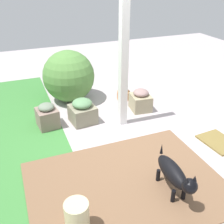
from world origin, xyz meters
name	(u,v)px	position (x,y,z in m)	size (l,w,h in m)	color
ground_plane	(131,135)	(0.00, 0.00, 0.00)	(12.00, 12.00, 0.00)	#AFA3A6
brick_path	(127,185)	(-1.02, 0.55, 0.01)	(1.80, 2.40, 0.02)	brown
porch_pillar	(124,57)	(0.41, -0.02, 1.18)	(0.12, 0.12, 2.36)	white
stone_planter_nearest	(141,100)	(0.74, -0.54, 0.19)	(0.42, 0.39, 0.42)	tan
stone_planter_mid	(83,111)	(0.70, 0.61, 0.21)	(0.46, 0.46, 0.44)	gray
stone_planter_far	(47,116)	(0.77, 1.21, 0.20)	(0.40, 0.37, 0.43)	gray
round_shrub	(69,76)	(1.67, 0.60, 0.51)	(1.02, 1.02, 1.02)	#53843F
terracotta_pot_tall	(124,90)	(1.30, -0.43, 0.20)	(0.27, 0.27, 0.56)	#C87841
dog	(174,174)	(-1.34, 0.09, 0.29)	(0.74, 0.23, 0.51)	black
ceramic_urn	(77,218)	(-1.45, 1.28, 0.19)	(0.25, 0.25, 0.39)	beige
doormat	(219,142)	(-0.70, -1.17, 0.01)	(0.58, 0.44, 0.03)	olive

